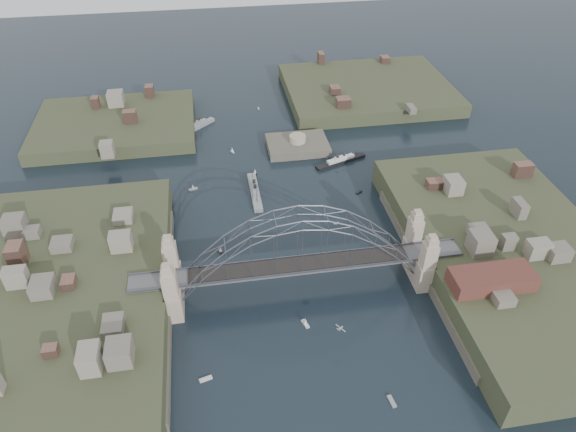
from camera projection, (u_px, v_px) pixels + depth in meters
The scene contains 24 objects.
ground at pixel (299, 288), 135.24m from camera, with size 500.00×500.00×0.00m, color black.
bridge at pixel (300, 253), 127.68m from camera, with size 84.00×13.80×24.60m.
shore_west at pixel (68, 310), 126.75m from camera, with size 50.50×90.00×12.00m.
shore_east at pixel (507, 259), 141.31m from camera, with size 50.50×90.00×12.00m.
headland_nw at pixel (116, 129), 201.97m from camera, with size 60.00×45.00×9.00m, color #363C23.
headland_ne at pixel (367, 94), 226.84m from camera, with size 70.00×55.00×9.50m, color #363C23.
fort_island at pixel (297, 149), 191.52m from camera, with size 22.00×16.00×9.40m.
wharf_shed at pixel (492, 279), 123.78m from camera, with size 20.00×8.00×4.00m, color #592D26.
finger_pier at pixel (490, 354), 117.95m from camera, with size 4.00×22.00×1.40m, color #545456.
naval_cruiser_near at pixel (255, 191), 168.10m from camera, with size 2.91×20.59×6.17m.
naval_cruiser_far at pixel (197, 126), 203.20m from camera, with size 13.93×12.82×5.62m.
ocean_liner at pixel (341, 161), 183.23m from camera, with size 19.22×9.18×4.78m.
aeroplane at pixel (340, 328), 117.06m from camera, with size 1.84×2.59×0.43m.
small_boat_a at pixel (220, 250), 145.95m from camera, with size 2.22×2.58×2.38m.
small_boat_b at pixel (336, 223), 156.38m from camera, with size 1.68×0.68×0.45m.
small_boat_c at pixel (305, 322), 125.25m from camera, with size 1.76×2.95×2.38m.
small_boat_d at pixel (359, 192), 169.12m from camera, with size 2.45×1.96×0.45m.
small_boat_e at pixel (193, 188), 170.10m from camera, with size 3.17×1.91×2.38m.
small_boat_f at pixel (255, 172), 177.22m from camera, with size 1.50×1.62×2.38m.
small_boat_g at pixel (392, 401), 109.11m from camera, with size 1.41×3.08×0.45m.
small_boat_h at pixel (232, 150), 188.67m from camera, with size 1.71×2.26×2.38m.
small_boat_i at pixel (404, 228), 154.61m from camera, with size 2.71×1.06×0.45m.
small_boat_j at pixel (206, 379), 113.41m from camera, with size 3.00×1.63×0.45m.
small_boat_k at pixel (258, 109), 216.80m from camera, with size 0.68×2.05×0.45m.
Camera 1 is at (-18.17, -93.52, 97.86)m, focal length 32.48 mm.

